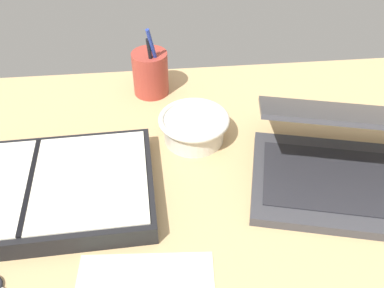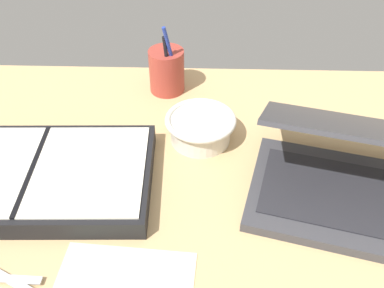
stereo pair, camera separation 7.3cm
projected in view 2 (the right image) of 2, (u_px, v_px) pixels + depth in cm
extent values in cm
cube|color=tan|center=(168.00, 236.00, 68.25)|extent=(140.00, 100.00, 2.00)
cube|color=#38383D|center=(345.00, 198.00, 71.70)|extent=(35.94, 29.03, 1.80)
cube|color=#232328|center=(346.00, 194.00, 71.04)|extent=(30.75, 22.15, 0.24)
cube|color=#38383D|center=(361.00, 127.00, 69.11)|extent=(35.44, 27.09, 10.59)
cube|color=silver|center=(361.00, 130.00, 68.94)|extent=(32.46, 24.37, 9.18)
cylinder|color=silver|center=(200.00, 130.00, 83.27)|extent=(11.70, 11.70, 4.82)
torus|color=silver|center=(201.00, 120.00, 81.70)|extent=(13.77, 13.77, 1.10)
cylinder|color=#9E382D|center=(167.00, 71.00, 95.11)|extent=(7.83, 7.83, 9.82)
cylinder|color=black|center=(168.00, 65.00, 91.72)|extent=(1.86, 1.02, 13.32)
cylinder|color=#233899|center=(172.00, 59.00, 91.23)|extent=(3.59, 3.21, 15.65)
cube|color=black|center=(35.00, 177.00, 74.33)|extent=(41.18, 25.54, 3.63)
cube|color=silver|center=(90.00, 168.00, 73.07)|extent=(19.55, 22.68, 0.30)
cube|color=black|center=(32.00, 168.00, 72.95)|extent=(1.56, 22.06, 0.30)
cube|color=#B7B7BC|center=(9.00, 279.00, 60.58)|extent=(9.53, 1.55, 0.30)
cube|color=#B7B7BC|center=(9.00, 280.00, 60.78)|extent=(9.06, 5.26, 0.30)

